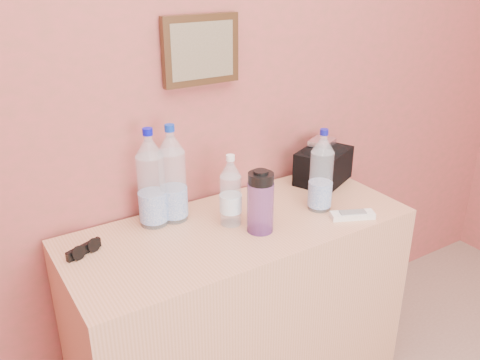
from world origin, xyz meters
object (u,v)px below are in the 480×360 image
dresser (240,313)px  pet_large_b (151,183)px  pet_large_d (321,175)px  nalgene_bottle (260,202)px  ac_remote (353,215)px  sunglasses (84,249)px  pet_small (231,194)px  pet_large_c (172,179)px  toiletry_bag (323,164)px  foil_packet (322,142)px

dresser → pet_large_b: 0.65m
pet_large_d → nalgene_bottle: pet_large_d is taller
dresser → ac_remote: ac_remote is taller
nalgene_bottle → ac_remote: size_ratio=1.42×
sunglasses → pet_small: bearing=-29.9°
pet_large_c → sunglasses: bearing=-169.6°
dresser → pet_small: size_ratio=4.78×
pet_large_d → toiletry_bag: size_ratio=1.35×
sunglasses → foil_packet: foil_packet is taller
nalgene_bottle → sunglasses: (-0.58, 0.18, -0.10)m
sunglasses → pet_large_c: bearing=-11.0°
nalgene_bottle → sunglasses: size_ratio=1.79×
pet_large_b → nalgene_bottle: 0.39m
pet_large_c → toiletry_bag: 0.71m
pet_large_b → toiletry_bag: pet_large_b is taller
ac_remote → toiletry_bag: bearing=92.6°
sunglasses → ac_remote: size_ratio=0.79×
pet_large_c → pet_small: bearing=-42.0°
dresser → foil_packet: foil_packet is taller
pet_large_c → ac_remote: pet_large_c is taller
pet_large_b → nalgene_bottle: size_ratio=1.58×
nalgene_bottle → foil_packet: nalgene_bottle is taller
pet_large_c → pet_large_d: 0.56m
dresser → pet_large_d: size_ratio=3.97×
dresser → pet_large_d: (0.33, -0.05, 0.55)m
pet_large_c → toiletry_bag: pet_large_c is taller
sunglasses → ac_remote: bearing=-38.5°
toiletry_bag → dresser: bearing=171.4°
ac_remote → pet_large_b: bearing=175.7°
sunglasses → ac_remote: sunglasses is taller
pet_large_b → pet_large_d: size_ratio=1.13×
toiletry_bag → foil_packet: bearing=61.0°
dresser → pet_large_b: size_ratio=3.50×
dresser → ac_remote: (0.39, -0.18, 0.41)m
pet_large_b → foil_packet: 0.78m
pet_large_d → toiletry_bag: pet_large_d is taller
dresser → toiletry_bag: bearing=15.4°
pet_small → sunglasses: 0.54m
dresser → toiletry_bag: 0.72m
pet_small → toiletry_bag: (0.54, 0.12, -0.04)m
toiletry_bag → foil_packet: 0.10m
pet_large_b → toiletry_bag: 0.79m
nalgene_bottle → foil_packet: bearing=26.2°
pet_small → pet_large_d: bearing=-12.7°
dresser → pet_large_d: bearing=-9.0°
pet_small → sunglasses: bearing=171.5°
pet_large_b → pet_large_d: bearing=-21.0°
pet_large_c → pet_small: 0.22m
pet_large_c → ac_remote: (0.57, -0.35, -0.15)m
pet_large_d → pet_large_b: bearing=159.0°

